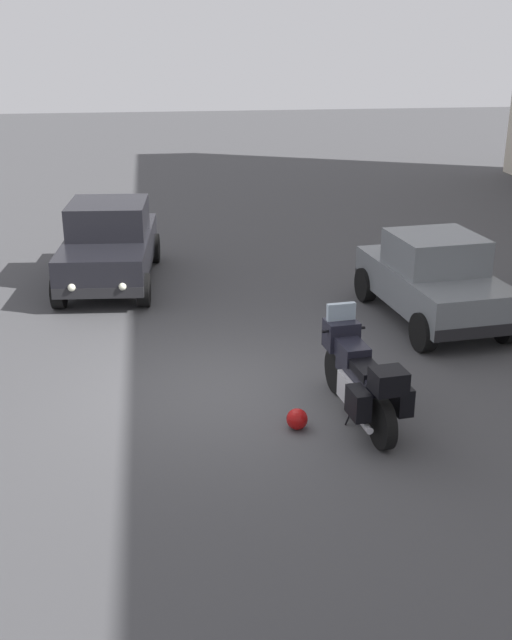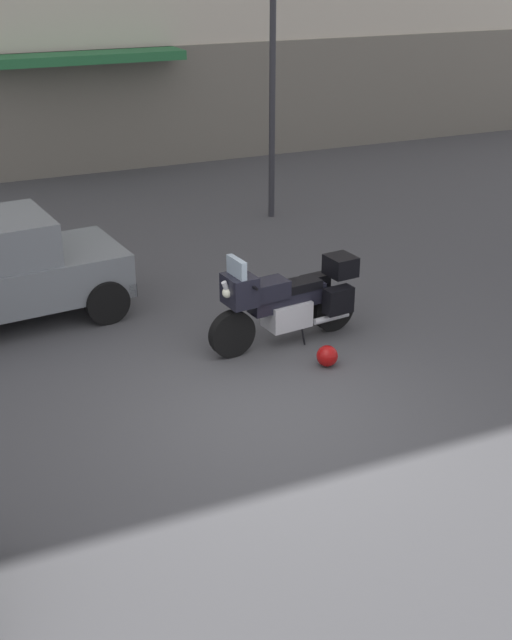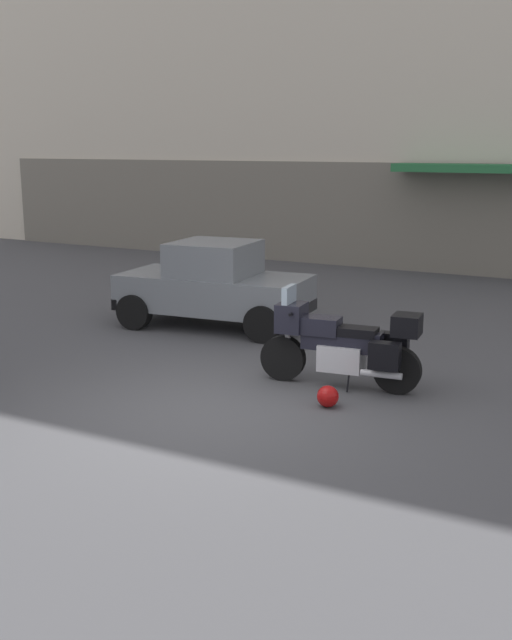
# 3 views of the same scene
# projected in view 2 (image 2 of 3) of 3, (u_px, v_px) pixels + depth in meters

# --- Properties ---
(ground_plane) EXTENTS (80.00, 80.00, 0.00)m
(ground_plane) POSITION_uv_depth(u_px,v_px,m) (270.00, 414.00, 9.69)
(ground_plane) COLOR #424244
(motorcycle) EXTENTS (2.26, 0.86, 1.36)m
(motorcycle) POSITION_uv_depth(u_px,v_px,m) (287.00, 300.00, 11.19)
(motorcycle) COLOR black
(motorcycle) RESTS_ON ground
(helmet) EXTENTS (0.28, 0.28, 0.28)m
(helmet) POSITION_uv_depth(u_px,v_px,m) (327.00, 356.00, 10.73)
(helmet) COLOR #990C0C
(helmet) RESTS_ON ground
(car_compact_side) EXTENTS (3.59, 2.01, 1.56)m
(car_compact_side) POSITION_uv_depth(u_px,v_px,m) (2.00, 272.00, 11.73)
(car_compact_side) COLOR slate
(car_compact_side) RESTS_ON ground
(streetlamp_curbside) EXTENTS (0.28, 0.94, 4.43)m
(streetlamp_curbside) POSITION_uv_depth(u_px,v_px,m) (276.00, 78.00, 15.42)
(streetlamp_curbside) COLOR #2D2D33
(streetlamp_curbside) RESTS_ON ground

